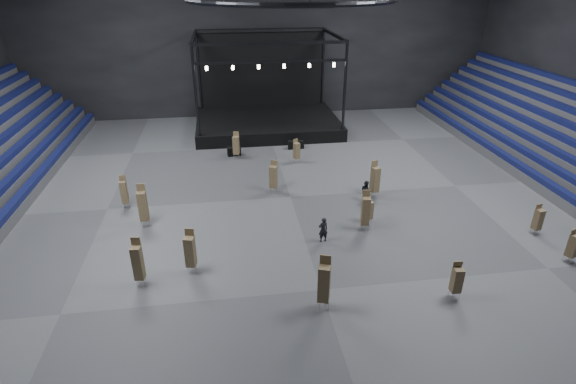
{
  "coord_description": "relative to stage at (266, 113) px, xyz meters",
  "views": [
    {
      "loc": [
        -4.31,
        -28.18,
        14.41
      ],
      "look_at": [
        -0.46,
        -2.0,
        1.4
      ],
      "focal_mm": 28.0,
      "sensor_mm": 36.0,
      "label": 1
    }
  ],
  "objects": [
    {
      "name": "floor",
      "position": [
        -0.0,
        -16.24,
        -1.45
      ],
      "size": [
        50.0,
        50.0,
        0.0
      ],
      "primitive_type": "plane",
      "color": "#505052",
      "rests_on": "ground"
    },
    {
      "name": "wall_back",
      "position": [
        -0.0,
        4.76,
        7.55
      ],
      "size": [
        50.0,
        0.2,
        18.0
      ],
      "primitive_type": "cube",
      "color": "black",
      "rests_on": "ground"
    },
    {
      "name": "wall_front",
      "position": [
        -0.0,
        -37.24,
        7.55
      ],
      "size": [
        50.0,
        0.2,
        18.0
      ],
      "primitive_type": "cube",
      "color": "black",
      "rests_on": "ground"
    },
    {
      "name": "stage",
      "position": [
        0.0,
        0.0,
        0.0
      ],
      "size": [
        14.0,
        10.0,
        9.2
      ],
      "color": "black",
      "rests_on": "floor"
    },
    {
      "name": "flight_case_left",
      "position": [
        -3.64,
        -7.55,
        -1.07
      ],
      "size": [
        1.2,
        0.73,
        0.75
      ],
      "primitive_type": "cube",
      "rotation": [
        0.0,
        0.0,
        0.15
      ],
      "color": "black",
      "rests_on": "floor"
    },
    {
      "name": "flight_case_mid",
      "position": [
        2.14,
        -6.66,
        -1.1
      ],
      "size": [
        1.12,
        0.7,
        0.69
      ],
      "primitive_type": "cube",
      "rotation": [
        0.0,
        0.0,
        0.18
      ],
      "color": "black",
      "rests_on": "floor"
    },
    {
      "name": "flight_case_right",
      "position": [
        1.8,
        -6.66,
        -1.08
      ],
      "size": [
        1.15,
        0.64,
        0.74
      ],
      "primitive_type": "cube",
      "rotation": [
        0.0,
        0.0,
        -0.08
      ],
      "color": "black",
      "rests_on": "floor"
    },
    {
      "name": "chair_stack_0",
      "position": [
        -3.45,
        -8.22,
        -0.23
      ],
      "size": [
        0.61,
        0.61,
        2.32
      ],
      "rotation": [
        0.0,
        0.0,
        -0.27
      ],
      "color": "silver",
      "rests_on": "floor"
    },
    {
      "name": "chair_stack_1",
      "position": [
        -11.25,
        -16.19,
        -0.26
      ],
      "size": [
        0.42,
        0.42,
        2.34
      ],
      "rotation": [
        0.0,
        0.0,
        0.01
      ],
      "color": "silver",
      "rests_on": "floor"
    },
    {
      "name": "chair_stack_2",
      "position": [
        14.0,
        -23.38,
        -0.39
      ],
      "size": [
        0.51,
        0.51,
        2.0
      ],
      "rotation": [
        0.0,
        0.0,
        0.18
      ],
      "color": "silver",
      "rests_on": "floor"
    },
    {
      "name": "chair_stack_3",
      "position": [
        6.32,
        -28.22,
        -0.38
      ],
      "size": [
        0.49,
        0.49,
        2.0
      ],
      "rotation": [
        0.0,
        0.0,
        -0.06
      ],
      "color": "silver",
      "rests_on": "floor"
    },
    {
      "name": "chair_stack_4",
      "position": [
        3.87,
        -21.33,
        -0.1
      ],
      "size": [
        0.55,
        0.55,
        2.64
      ],
      "rotation": [
        0.0,
        0.0,
        -0.16
      ],
      "color": "silver",
      "rests_on": "floor"
    },
    {
      "name": "chair_stack_5",
      "position": [
        -9.63,
        -18.87,
        -0.0
      ],
      "size": [
        0.52,
        0.52,
        2.84
      ],
      "rotation": [
        0.0,
        0.0,
        -0.01
      ],
      "color": "silver",
      "rests_on": "floor"
    },
    {
      "name": "chair_stack_6",
      "position": [
        -6.51,
        -24.22,
        -0.13
      ],
      "size": [
        0.61,
        0.61,
        2.56
      ],
      "rotation": [
        0.0,
        0.0,
        -0.25
      ],
      "color": "silver",
      "rests_on": "floor"
    },
    {
      "name": "chair_stack_7",
      "position": [
        -0.2,
        -28.01,
        0.0
      ],
      "size": [
        0.69,
        0.69,
        2.83
      ],
      "rotation": [
        0.0,
        0.0,
        -0.34
      ],
      "color": "silver",
      "rests_on": "floor"
    },
    {
      "name": "chair_stack_8",
      "position": [
        -1.08,
        -15.26,
        -0.19
      ],
      "size": [
        0.65,
        0.65,
        2.43
      ],
      "rotation": [
        0.0,
        0.0,
        -0.4
      ],
      "color": "silver",
      "rests_on": "floor"
    },
    {
      "name": "chair_stack_9",
      "position": [
        5.87,
        -17.04,
        -0.06
      ],
      "size": [
        0.65,
        0.65,
        2.71
      ],
      "rotation": [
        0.0,
        0.0,
        0.33
      ],
      "color": "silver",
      "rests_on": "floor"
    },
    {
      "name": "chair_stack_10",
      "position": [
        -9.04,
        -24.95,
        -0.07
      ],
      "size": [
        0.53,
        0.53,
        2.72
      ],
      "rotation": [
        0.0,
        0.0,
        -0.13
      ],
      "color": "silver",
      "rests_on": "floor"
    },
    {
      "name": "chair_stack_11",
      "position": [
        4.34,
        -20.6,
        -0.49
      ],
      "size": [
        0.54,
        0.54,
        1.79
      ],
      "rotation": [
        0.0,
        0.0,
        0.37
      ],
      "color": "silver",
      "rests_on": "floor"
    },
    {
      "name": "chair_stack_12",
      "position": [
        1.48,
        -9.93,
        -0.37
      ],
      "size": [
        0.59,
        0.59,
        2.04
      ],
      "rotation": [
        0.0,
        0.0,
        0.43
      ],
      "color": "silver",
      "rests_on": "floor"
    },
    {
      "name": "chair_stack_13",
      "position": [
        14.0,
        -26.33,
        -0.37
      ],
      "size": [
        0.61,
        0.61,
        2.02
      ],
      "rotation": [
        0.0,
        0.0,
        0.42
      ],
      "color": "silver",
      "rests_on": "floor"
    },
    {
      "name": "man_center",
      "position": [
        1.04,
        -22.28,
        -0.66
      ],
      "size": [
        0.64,
        0.47,
        1.59
      ],
      "primitive_type": "imported",
      "rotation": [
        0.0,
        0.0,
        3.32
      ],
      "color": "black",
      "rests_on": "floor"
    },
    {
      "name": "crew_member",
      "position": [
        5.08,
        -17.59,
        -0.68
      ],
      "size": [
        0.8,
        0.9,
        1.53
      ],
      "primitive_type": "imported",
      "rotation": [
        0.0,
        0.0,
        1.92
      ],
      "color": "black",
      "rests_on": "floor"
    }
  ]
}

